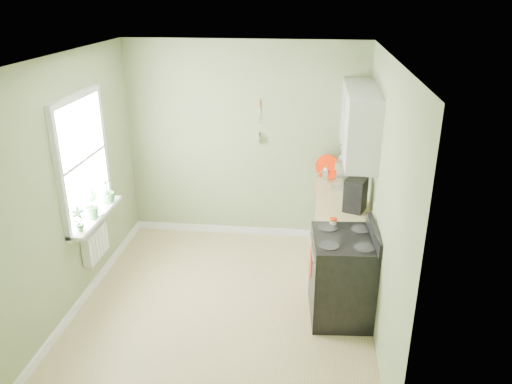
# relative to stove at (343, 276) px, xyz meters

# --- Properties ---
(floor) EXTENTS (3.20, 3.60, 0.02)m
(floor) POSITION_rel_stove_xyz_m (-1.28, -0.00, -0.48)
(floor) COLOR tan
(floor) RESTS_ON ground
(ceiling) EXTENTS (3.20, 3.60, 0.02)m
(ceiling) POSITION_rel_stove_xyz_m (-1.28, -0.00, 2.24)
(ceiling) COLOR white
(ceiling) RESTS_ON wall_back
(wall_back) EXTENTS (3.20, 0.02, 2.70)m
(wall_back) POSITION_rel_stove_xyz_m (-1.28, 1.81, 0.88)
(wall_back) COLOR #8B9B69
(wall_back) RESTS_ON floor
(wall_left) EXTENTS (0.02, 3.60, 2.70)m
(wall_left) POSITION_rel_stove_xyz_m (-2.89, -0.00, 0.88)
(wall_left) COLOR #8B9B69
(wall_left) RESTS_ON floor
(wall_right) EXTENTS (0.02, 3.60, 2.70)m
(wall_right) POSITION_rel_stove_xyz_m (0.33, -0.00, 0.88)
(wall_right) COLOR #8B9B69
(wall_right) RESTS_ON floor
(base_cabinets) EXTENTS (0.60, 1.60, 0.87)m
(base_cabinets) POSITION_rel_stove_xyz_m (0.02, 1.00, -0.04)
(base_cabinets) COLOR silver
(base_cabinets) RESTS_ON floor
(countertop) EXTENTS (0.64, 1.60, 0.04)m
(countertop) POSITION_rel_stove_xyz_m (0.01, 1.00, 0.42)
(countertop) COLOR tan
(countertop) RESTS_ON base_cabinets
(upper_cabinets) EXTENTS (0.35, 1.40, 0.80)m
(upper_cabinets) POSITION_rel_stove_xyz_m (0.15, 1.10, 1.38)
(upper_cabinets) COLOR silver
(upper_cabinets) RESTS_ON wall_right
(window) EXTENTS (0.06, 1.14, 1.44)m
(window) POSITION_rel_stove_xyz_m (-2.86, 0.30, 1.08)
(window) COLOR white
(window) RESTS_ON wall_left
(window_sill) EXTENTS (0.18, 1.14, 0.04)m
(window_sill) POSITION_rel_stove_xyz_m (-2.79, 0.30, 0.41)
(window_sill) COLOR white
(window_sill) RESTS_ON wall_left
(radiator) EXTENTS (0.12, 0.50, 0.35)m
(radiator) POSITION_rel_stove_xyz_m (-2.82, 0.25, 0.08)
(radiator) COLOR white
(radiator) RESTS_ON wall_left
(wall_utensils) EXTENTS (0.02, 0.14, 0.58)m
(wall_utensils) POSITION_rel_stove_xyz_m (-1.08, 1.78, 1.09)
(wall_utensils) COLOR tan
(wall_utensils) RESTS_ON wall_back
(stove) EXTENTS (0.72, 0.80, 1.05)m
(stove) POSITION_rel_stove_xyz_m (0.00, 0.00, 0.00)
(stove) COLOR black
(stove) RESTS_ON floor
(stand_mixer) EXTENTS (0.27, 0.35, 0.39)m
(stand_mixer) POSITION_rel_stove_xyz_m (0.02, 1.50, 0.60)
(stand_mixer) COLOR #B2B2B7
(stand_mixer) RESTS_ON countertop
(kettle) EXTENTS (0.17, 0.10, 0.17)m
(kettle) POSITION_rel_stove_xyz_m (-0.19, 1.72, 0.52)
(kettle) COLOR silver
(kettle) RESTS_ON countertop
(coffee_maker) EXTENTS (0.29, 0.30, 0.38)m
(coffee_maker) POSITION_rel_stove_xyz_m (0.13, 0.73, 0.62)
(coffee_maker) COLOR black
(coffee_maker) RESTS_ON countertop
(red_tray) EXTENTS (0.34, 0.19, 0.34)m
(red_tray) POSITION_rel_stove_xyz_m (-0.16, 1.72, 0.61)
(red_tray) COLOR red
(red_tray) RESTS_ON countertop
(jar) EXTENTS (0.08, 0.08, 0.09)m
(jar) POSITION_rel_stove_xyz_m (-0.12, 0.30, 0.48)
(jar) COLOR beige
(jar) RESTS_ON countertop
(plant_a) EXTENTS (0.18, 0.16, 0.28)m
(plant_a) POSITION_rel_stove_xyz_m (-2.78, -0.13, 0.57)
(plant_a) COLOR #346D32
(plant_a) RESTS_ON window_sill
(plant_b) EXTENTS (0.21, 0.22, 0.32)m
(plant_b) POSITION_rel_stove_xyz_m (-2.78, 0.21, 0.59)
(plant_b) COLOR #346D32
(plant_b) RESTS_ON window_sill
(plant_c) EXTENTS (0.20, 0.20, 0.30)m
(plant_c) POSITION_rel_stove_xyz_m (-2.78, 0.66, 0.58)
(plant_c) COLOR #346D32
(plant_c) RESTS_ON window_sill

